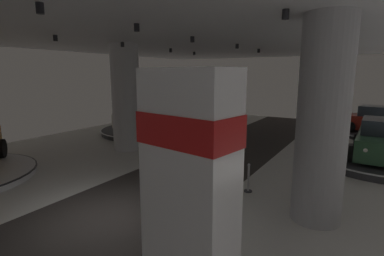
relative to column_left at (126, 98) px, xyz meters
name	(u,v)px	position (x,y,z in m)	size (l,w,h in m)	color
ground	(106,220)	(4.97, -6.07, -2.77)	(24.00, 44.00, 0.06)	silver
ceiling_with_spotlights	(94,10)	(4.97, -6.07, 2.80)	(24.00, 44.00, 0.39)	silver
column_left	(126,98)	(0.00, 0.00, 0.00)	(1.44, 1.44, 5.50)	silver
column_right	(322,122)	(9.93, -3.00, 0.00)	(1.31, 1.31, 5.50)	#ADADB2
brand_sign_pylon	(189,235)	(9.27, -8.56, -0.65)	(1.35, 0.84, 4.07)	slate
display_platform_far_right	(378,161)	(11.51, 3.76, -2.56)	(5.48, 5.48, 0.34)	#333338
display_car_far_right	(381,140)	(11.51, 3.79, -1.64)	(2.29, 4.27, 1.71)	#2D5638
display_platform_deep_left	(199,120)	(-1.31, 9.92, -2.62)	(5.18, 5.18, 0.23)	#B7B7BC
display_car_deep_left	(199,110)	(-1.31, 9.89, -1.76)	(2.24, 4.26, 1.71)	silver
display_platform_deep_right	(377,134)	(11.50, 10.82, -2.61)	(4.65, 4.65, 0.25)	#333338
display_car_deep_right	(378,121)	(11.47, 10.83, -1.73)	(4.42, 2.72, 1.71)	maroon
display_platform_far_left	(147,130)	(-1.95, 3.88, -2.57)	(6.11, 6.11, 0.32)	#333338
display_car_far_left	(147,117)	(-1.94, 3.91, -1.67)	(3.15, 4.54, 1.71)	silver
visitor_walking_near	(143,159)	(3.99, -3.35, -1.84)	(0.32, 0.32, 1.59)	black
visitor_walking_far	(233,147)	(6.14, -0.01, -1.84)	(0.32, 0.32, 1.59)	black
stanchion_a	(168,160)	(3.78, -1.51, -2.38)	(0.28, 0.28, 1.01)	#333338
stanchion_c	(248,181)	(7.65, -2.14, -2.38)	(0.28, 0.28, 1.01)	#333338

